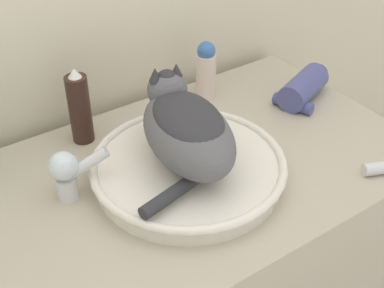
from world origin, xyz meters
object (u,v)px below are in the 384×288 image
Objects in this scene: hairspray_can_black at (80,108)px; hair_dryer at (303,88)px; cat at (186,127)px; faucet at (68,172)px; lotion_bottle_white at (206,70)px.

hairspray_can_black is 0.99× the size of hair_dryer.
cat is at bearing -63.58° from hairspray_can_black.
faucet is 0.78× the size of lotion_bottle_white.
hairspray_can_black is at bearing 142.81° from hair_dryer.
cat is 0.26m from faucet.
hair_dryer is at bearing -39.13° from lotion_bottle_white.
lotion_bottle_white is (0.24, 0.26, -0.05)m from cat.
hair_dryer is (0.44, 0.09, -0.10)m from cat.
hair_dryer is at bearing -68.25° from cat.
faucet is 0.64× the size of hair_dryer.
cat is 0.46m from hair_dryer.
hairspray_can_black reaches higher than faucet.
faucet is at bearing -121.85° from hairspray_can_black.
faucet is 0.51m from lotion_bottle_white.
lotion_bottle_white is 0.83× the size of hairspray_can_black.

